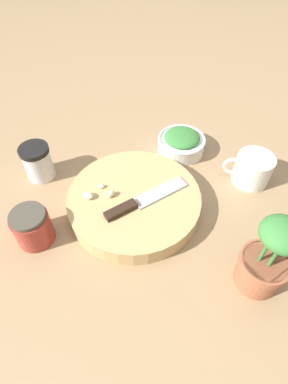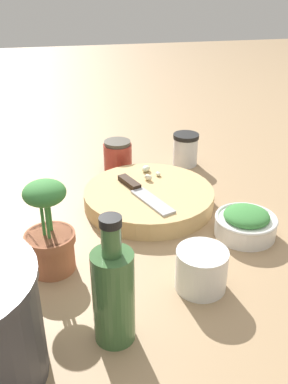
{
  "view_description": "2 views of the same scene",
  "coord_description": "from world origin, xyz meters",
  "px_view_note": "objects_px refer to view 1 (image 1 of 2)",
  "views": [
    {
      "loc": [
        0.16,
        0.4,
        0.56
      ],
      "look_at": [
        0.06,
        -0.04,
        0.05
      ],
      "focal_mm": 28.0,
      "sensor_mm": 36.0,
      "label": 1
    },
    {
      "loc": [
        -0.79,
        0.15,
        0.51
      ],
      "look_at": [
        0.04,
        -0.02,
        0.06
      ],
      "focal_mm": 40.0,
      "sensor_mm": 36.0,
      "label": 2
    }
  ],
  "objects_px": {
    "garlic_cloves": "(97,194)",
    "potted_herb": "(266,261)",
    "spice_jar": "(38,162)",
    "honey_jar": "(32,228)",
    "cutting_board": "(134,201)",
    "herb_bowl": "(181,142)",
    "coffee_mug": "(252,169)",
    "chef_knife": "(142,201)"
  },
  "relations": [
    {
      "from": "herb_bowl",
      "to": "spice_jar",
      "type": "xyz_separation_m",
      "value": [
        0.38,
        0.02,
        0.02
      ]
    },
    {
      "from": "garlic_cloves",
      "to": "coffee_mug",
      "type": "xyz_separation_m",
      "value": [
        -0.39,
        -0.01,
        -0.01
      ]
    },
    {
      "from": "cutting_board",
      "to": "spice_jar",
      "type": "relative_size",
      "value": 3.34
    },
    {
      "from": "garlic_cloves",
      "to": "honey_jar",
      "type": "xyz_separation_m",
      "value": [
        0.14,
        0.06,
        -0.01
      ]
    },
    {
      "from": "cutting_board",
      "to": "garlic_cloves",
      "type": "bearing_deg",
      "value": -11.41
    },
    {
      "from": "cutting_board",
      "to": "potted_herb",
      "type": "xyz_separation_m",
      "value": [
        -0.2,
        0.23,
        0.06
      ]
    },
    {
      "from": "garlic_cloves",
      "to": "spice_jar",
      "type": "relative_size",
      "value": 0.86
    },
    {
      "from": "chef_knife",
      "to": "herb_bowl",
      "type": "distance_m",
      "value": 0.25
    },
    {
      "from": "coffee_mug",
      "to": "potted_herb",
      "type": "relative_size",
      "value": 0.64
    },
    {
      "from": "herb_bowl",
      "to": "spice_jar",
      "type": "distance_m",
      "value": 0.38
    },
    {
      "from": "cutting_board",
      "to": "coffee_mug",
      "type": "xyz_separation_m",
      "value": [
        -0.31,
        -0.03,
        0.02
      ]
    },
    {
      "from": "herb_bowl",
      "to": "spice_jar",
      "type": "relative_size",
      "value": 1.43
    },
    {
      "from": "coffee_mug",
      "to": "herb_bowl",
      "type": "bearing_deg",
      "value": -46.31
    },
    {
      "from": "cutting_board",
      "to": "honey_jar",
      "type": "height_order",
      "value": "honey_jar"
    },
    {
      "from": "honey_jar",
      "to": "coffee_mug",
      "type": "bearing_deg",
      "value": -172.2
    },
    {
      "from": "potted_herb",
      "to": "chef_knife",
      "type": "bearing_deg",
      "value": -47.92
    },
    {
      "from": "chef_knife",
      "to": "coffee_mug",
      "type": "xyz_separation_m",
      "value": [
        -0.29,
        -0.05,
        -0.01
      ]
    },
    {
      "from": "chef_knife",
      "to": "coffee_mug",
      "type": "height_order",
      "value": "coffee_mug"
    },
    {
      "from": "spice_jar",
      "to": "chef_knife",
      "type": "bearing_deg",
      "value": 142.22
    },
    {
      "from": "cutting_board",
      "to": "herb_bowl",
      "type": "height_order",
      "value": "herb_bowl"
    },
    {
      "from": "herb_bowl",
      "to": "potted_herb",
      "type": "xyz_separation_m",
      "value": [
        -0.03,
        0.4,
        0.05
      ]
    },
    {
      "from": "herb_bowl",
      "to": "honey_jar",
      "type": "xyz_separation_m",
      "value": [
        0.39,
        0.22,
        0.01
      ]
    },
    {
      "from": "honey_jar",
      "to": "herb_bowl",
      "type": "bearing_deg",
      "value": -150.82
    },
    {
      "from": "coffee_mug",
      "to": "honey_jar",
      "type": "relative_size",
      "value": 1.4
    },
    {
      "from": "cutting_board",
      "to": "garlic_cloves",
      "type": "relative_size",
      "value": 3.88
    },
    {
      "from": "chef_knife",
      "to": "potted_herb",
      "type": "height_order",
      "value": "potted_herb"
    },
    {
      "from": "potted_herb",
      "to": "spice_jar",
      "type": "bearing_deg",
      "value": -42.74
    },
    {
      "from": "chef_knife",
      "to": "potted_herb",
      "type": "distance_m",
      "value": 0.28
    },
    {
      "from": "cutting_board",
      "to": "herb_bowl",
      "type": "distance_m",
      "value": 0.24
    },
    {
      "from": "spice_jar",
      "to": "potted_herb",
      "type": "distance_m",
      "value": 0.57
    },
    {
      "from": "cutting_board",
      "to": "honey_jar",
      "type": "relative_size",
      "value": 3.69
    },
    {
      "from": "spice_jar",
      "to": "honey_jar",
      "type": "bearing_deg",
      "value": 87.65
    },
    {
      "from": "spice_jar",
      "to": "potted_herb",
      "type": "relative_size",
      "value": 0.5
    },
    {
      "from": "coffee_mug",
      "to": "honey_jar",
      "type": "distance_m",
      "value": 0.54
    },
    {
      "from": "chef_knife",
      "to": "spice_jar",
      "type": "relative_size",
      "value": 2.21
    },
    {
      "from": "chef_knife",
      "to": "herb_bowl",
      "type": "relative_size",
      "value": 1.55
    },
    {
      "from": "garlic_cloves",
      "to": "herb_bowl",
      "type": "bearing_deg",
      "value": -147.62
    },
    {
      "from": "coffee_mug",
      "to": "honey_jar",
      "type": "bearing_deg",
      "value": 7.8
    },
    {
      "from": "chef_knife",
      "to": "cutting_board",
      "type": "bearing_deg",
      "value": -171.37
    },
    {
      "from": "cutting_board",
      "to": "potted_herb",
      "type": "bearing_deg",
      "value": 130.99
    },
    {
      "from": "garlic_cloves",
      "to": "potted_herb",
      "type": "xyz_separation_m",
      "value": [
        -0.28,
        0.25,
        0.03
      ]
    },
    {
      "from": "spice_jar",
      "to": "honey_jar",
      "type": "xyz_separation_m",
      "value": [
        0.01,
        0.2,
        -0.01
      ]
    }
  ]
}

